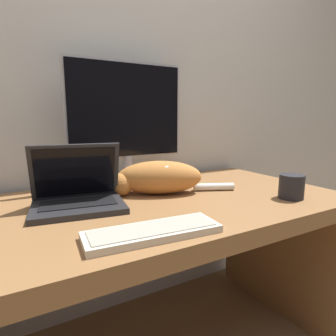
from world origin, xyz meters
TOP-DOWN VIEW (x-y plane):
  - wall_back at (0.00, 0.86)m, footprint 6.40×0.06m
  - desk at (0.00, 0.40)m, footprint 1.58×0.80m
  - monitor at (0.04, 0.70)m, footprint 0.55×0.18m
  - laptop at (-0.25, 0.44)m, footprint 0.34×0.26m
  - external_keyboard at (-0.12, 0.10)m, footprint 0.38×0.15m
  - cat at (0.09, 0.48)m, footprint 0.51×0.28m
  - coffee_mug at (0.51, 0.16)m, footprint 0.10×0.10m

SIDE VIEW (x-z plane):
  - desk at x=0.00m, z-range 0.21..0.93m
  - external_keyboard at x=-0.12m, z-range 0.71..0.73m
  - laptop at x=-0.25m, z-range 0.65..0.87m
  - coffee_mug at x=0.51m, z-range 0.71..0.81m
  - cat at x=0.09m, z-range 0.71..0.85m
  - monitor at x=0.04m, z-range 0.74..1.31m
  - wall_back at x=0.00m, z-range 0.00..2.60m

